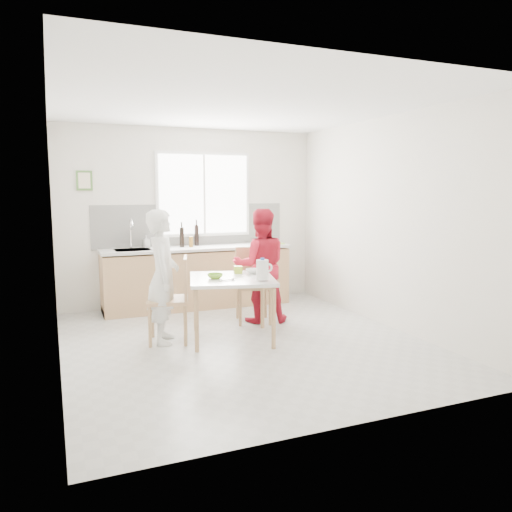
{
  "coord_description": "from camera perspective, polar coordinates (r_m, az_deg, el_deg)",
  "views": [
    {
      "loc": [
        -2.02,
        -5.27,
        1.77
      ],
      "look_at": [
        0.24,
        0.2,
        0.98
      ],
      "focal_mm": 35.0,
      "sensor_mm": 36.0,
      "label": 1
    }
  ],
  "objects": [
    {
      "name": "cutting_board",
      "position": [
        7.91,
        1.84,
        1.44
      ],
      "size": [
        0.37,
        0.27,
        0.01
      ],
      "primitive_type": "cube",
      "rotation": [
        0.0,
        0.0,
        -0.07
      ],
      "color": "#84C52D",
      "rests_on": "kitchen_counter"
    },
    {
      "name": "chair_left",
      "position": [
        5.9,
        -9.31,
        -4.46
      ],
      "size": [
        0.56,
        0.56,
        1.0
      ],
      "rotation": [
        0.0,
        0.0,
        -1.83
      ],
      "color": "tan",
      "rests_on": "ground"
    },
    {
      "name": "dining_table",
      "position": [
        5.89,
        -2.76,
        -3.2
      ],
      "size": [
        1.19,
        1.19,
        0.75
      ],
      "rotation": [
        0.0,
        0.0,
        -0.26
      ],
      "color": "silver",
      "rests_on": "ground"
    },
    {
      "name": "soap_bottle",
      "position": [
        7.56,
        -12.41,
        1.64
      ],
      "size": [
        0.09,
        0.1,
        0.18
      ],
      "primitive_type": "imported",
      "rotation": [
        0.0,
        0.0,
        0.16
      ],
      "color": "#999999",
      "rests_on": "kitchen_counter"
    },
    {
      "name": "kitchen_counter",
      "position": [
        7.62,
        -6.72,
        -2.7
      ],
      "size": [
        2.84,
        0.64,
        1.37
      ],
      "color": "tan",
      "rests_on": "ground"
    },
    {
      "name": "chair_far",
      "position": [
        6.75,
        -0.39,
        -2.85
      ],
      "size": [
        0.56,
        0.56,
        1.0
      ],
      "rotation": [
        0.0,
        0.0,
        -0.26
      ],
      "color": "tan",
      "rests_on": "ground"
    },
    {
      "name": "ground",
      "position": [
        5.92,
        -1.42,
        -9.83
      ],
      "size": [
        4.5,
        4.5,
        0.0
      ],
      "primitive_type": "plane",
      "color": "#B7B7B2",
      "rests_on": "ground"
    },
    {
      "name": "window",
      "position": [
        7.82,
        -5.98,
        7.02
      ],
      "size": [
        1.5,
        0.06,
        1.3
      ],
      "color": "white",
      "rests_on": "room_shell"
    },
    {
      "name": "person_white",
      "position": [
        5.86,
        -10.58,
        -2.34
      ],
      "size": [
        0.5,
        0.64,
        1.55
      ],
      "primitive_type": "imported",
      "rotation": [
        0.0,
        0.0,
        1.31
      ],
      "color": "white",
      "rests_on": "ground"
    },
    {
      "name": "bowl_white",
      "position": [
        6.15,
        -0.18,
        -1.75
      ],
      "size": [
        0.27,
        0.27,
        0.05
      ],
      "primitive_type": "imported",
      "rotation": [
        0.0,
        0.0,
        -0.26
      ],
      "color": "silver",
      "rests_on": "dining_table"
    },
    {
      "name": "picture_frame",
      "position": [
        7.52,
        -19.03,
        8.16
      ],
      "size": [
        0.22,
        0.03,
        0.28
      ],
      "color": "#4F7D38",
      "rests_on": "room_shell"
    },
    {
      "name": "wine_bottle_a",
      "position": [
        7.72,
        -6.8,
        2.39
      ],
      "size": [
        0.07,
        0.07,
        0.32
      ],
      "primitive_type": "cylinder",
      "color": "black",
      "rests_on": "kitchen_counter"
    },
    {
      "name": "person_red",
      "position": [
        6.67,
        0.5,
        -1.11
      ],
      "size": [
        0.86,
        0.75,
        1.52
      ],
      "primitive_type": "imported",
      "rotation": [
        0.0,
        0.0,
        2.88
      ],
      "color": "red",
      "rests_on": "ground"
    },
    {
      "name": "milk_jug",
      "position": [
        5.62,
        0.76,
        -1.55
      ],
      "size": [
        0.19,
        0.14,
        0.24
      ],
      "rotation": [
        0.0,
        0.0,
        -0.26
      ],
      "color": "white",
      "rests_on": "dining_table"
    },
    {
      "name": "bowl_green",
      "position": [
        5.81,
        -4.69,
        -2.31
      ],
      "size": [
        0.22,
        0.22,
        0.06
      ],
      "primitive_type": "imported",
      "rotation": [
        0.0,
        0.0,
        -0.26
      ],
      "color": "#75B62A",
      "rests_on": "dining_table"
    },
    {
      "name": "spoon",
      "position": [
        5.65,
        -3.38,
        -2.76
      ],
      "size": [
        0.16,
        0.03,
        0.01
      ],
      "primitive_type": "cylinder",
      "rotation": [
        0.0,
        1.57,
        0.09
      ],
      "color": "#A5A5AA",
      "rests_on": "dining_table"
    },
    {
      "name": "jar_amber",
      "position": [
        7.52,
        -7.44,
        1.63
      ],
      "size": [
        0.06,
        0.06,
        0.16
      ],
      "primitive_type": "cylinder",
      "color": "brown",
      "rests_on": "kitchen_counter"
    },
    {
      "name": "backsplash",
      "position": [
        7.8,
        -7.37,
        3.5
      ],
      "size": [
        3.0,
        0.02,
        0.65
      ],
      "primitive_type": "cube",
      "color": "white",
      "rests_on": "room_shell"
    },
    {
      "name": "room_shell",
      "position": [
        5.65,
        -1.47,
        6.3
      ],
      "size": [
        4.5,
        4.5,
        4.5
      ],
      "color": "silver",
      "rests_on": "ground"
    },
    {
      "name": "wine_bottle_b",
      "position": [
        7.52,
        -8.48,
        2.15
      ],
      "size": [
        0.07,
        0.07,
        0.3
      ],
      "primitive_type": "cylinder",
      "color": "black",
      "rests_on": "kitchen_counter"
    },
    {
      "name": "green_box",
      "position": [
        6.15,
        -2.06,
        -1.57
      ],
      "size": [
        0.12,
        0.12,
        0.09
      ],
      "primitive_type": "cube",
      "rotation": [
        0.0,
        0.0,
        -0.26
      ],
      "color": "#A9C82E",
      "rests_on": "dining_table"
    }
  ]
}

